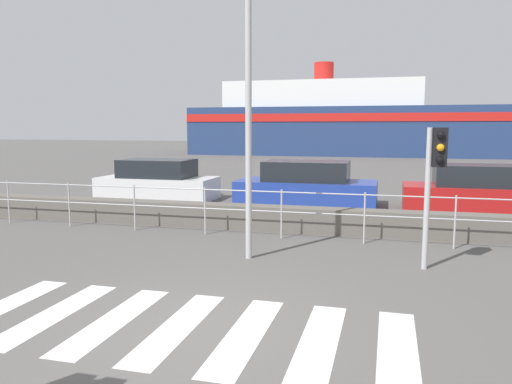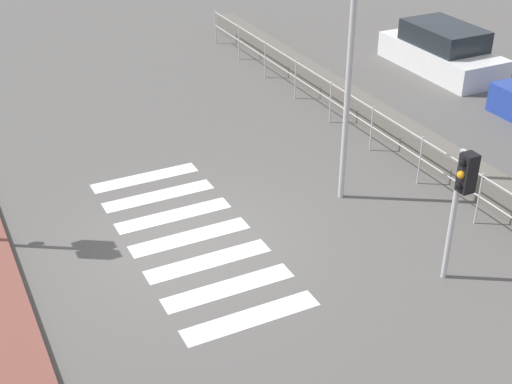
# 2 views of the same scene
# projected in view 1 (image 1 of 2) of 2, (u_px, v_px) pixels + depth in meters

# --- Properties ---
(ground_plane) EXTENTS (160.00, 160.00, 0.00)m
(ground_plane) POSITION_uv_depth(u_px,v_px,m) (194.00, 329.00, 6.29)
(ground_plane) COLOR #565451
(crosswalk) EXTENTS (5.85, 2.40, 0.01)m
(crosswalk) POSITION_uv_depth(u_px,v_px,m) (178.00, 327.00, 6.35)
(crosswalk) COLOR silver
(crosswalk) RESTS_ON ground_plane
(seawall) EXTENTS (24.59, 0.55, 0.60)m
(seawall) POSITION_uv_depth(u_px,v_px,m) (289.00, 219.00, 12.17)
(seawall) COLOR #605B54
(seawall) RESTS_ON ground_plane
(harbor_fence) EXTENTS (22.17, 0.04, 1.13)m
(harbor_fence) POSITION_uv_depth(u_px,v_px,m) (282.00, 206.00, 11.27)
(harbor_fence) COLOR #B2B2B5
(harbor_fence) RESTS_ON ground_plane
(traffic_light_far) EXTENTS (0.34, 0.32, 2.52)m
(traffic_light_far) POSITION_uv_depth(u_px,v_px,m) (435.00, 166.00, 8.68)
(traffic_light_far) COLOR #B2B2B5
(traffic_light_far) RESTS_ON ground_plane
(streetlamp) EXTENTS (0.32, 1.15, 6.30)m
(streetlamp) POSITION_uv_depth(u_px,v_px,m) (245.00, 51.00, 8.99)
(streetlamp) COLOR #B2B2B5
(streetlamp) RESTS_ON ground_plane
(ferry_boat) EXTENTS (31.22, 8.85, 8.43)m
(ferry_boat) POSITION_uv_depth(u_px,v_px,m) (355.00, 124.00, 45.93)
(ferry_boat) COLOR navy
(ferry_boat) RESTS_ON ground_plane
(parked_car_white) EXTENTS (4.11, 1.80, 1.40)m
(parked_car_white) POSITION_uv_depth(u_px,v_px,m) (158.00, 182.00, 17.65)
(parked_car_white) COLOR silver
(parked_car_white) RESTS_ON ground_plane
(parked_car_blue) EXTENTS (4.51, 1.87, 1.43)m
(parked_car_blue) POSITION_uv_depth(u_px,v_px,m) (306.00, 186.00, 16.30)
(parked_car_blue) COLOR #233D9E
(parked_car_blue) RESTS_ON ground_plane
(parked_car_red) EXTENTS (4.48, 1.71, 1.41)m
(parked_car_red) POSITION_uv_depth(u_px,v_px,m) (481.00, 192.00, 14.95)
(parked_car_red) COLOR #B21919
(parked_car_red) RESTS_ON ground_plane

